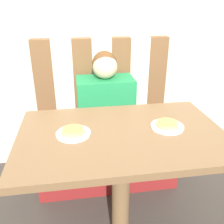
{
  "coord_description": "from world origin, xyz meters",
  "views": [
    {
      "loc": [
        -0.22,
        -1.08,
        1.37
      ],
      "look_at": [
        0.0,
        0.33,
        0.73
      ],
      "focal_mm": 40.0,
      "sensor_mm": 36.0,
      "label": 1
    }
  ],
  "objects_px": {
    "person": "(105,96)",
    "plate_right": "(167,127)",
    "pizza_left": "(73,130)",
    "pizza_right": "(167,124)",
    "plate_left": "(73,134)"
  },
  "relations": [
    {
      "from": "plate_right",
      "to": "pizza_left",
      "type": "relative_size",
      "value": 1.51
    },
    {
      "from": "person",
      "to": "plate_right",
      "type": "height_order",
      "value": "person"
    },
    {
      "from": "person",
      "to": "pizza_right",
      "type": "relative_size",
      "value": 5.16
    },
    {
      "from": "plate_left",
      "to": "plate_right",
      "type": "relative_size",
      "value": 1.0
    },
    {
      "from": "person",
      "to": "plate_right",
      "type": "bearing_deg",
      "value": -69.46
    },
    {
      "from": "person",
      "to": "plate_right",
      "type": "distance_m",
      "value": 0.69
    },
    {
      "from": "pizza_left",
      "to": "pizza_right",
      "type": "bearing_deg",
      "value": 0.0
    },
    {
      "from": "plate_left",
      "to": "plate_right",
      "type": "height_order",
      "value": "same"
    },
    {
      "from": "person",
      "to": "pizza_left",
      "type": "relative_size",
      "value": 5.16
    },
    {
      "from": "pizza_right",
      "to": "person",
      "type": "bearing_deg",
      "value": 110.54
    },
    {
      "from": "plate_left",
      "to": "pizza_left",
      "type": "relative_size",
      "value": 1.51
    },
    {
      "from": "person",
      "to": "pizza_left",
      "type": "height_order",
      "value": "person"
    },
    {
      "from": "person",
      "to": "plate_left",
      "type": "bearing_deg",
      "value": -110.54
    },
    {
      "from": "plate_left",
      "to": "plate_right",
      "type": "distance_m",
      "value": 0.48
    },
    {
      "from": "plate_right",
      "to": "pizza_left",
      "type": "xyz_separation_m",
      "value": [
        -0.48,
        0.0,
        0.02
      ]
    }
  ]
}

